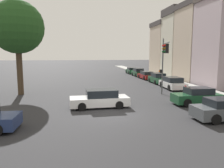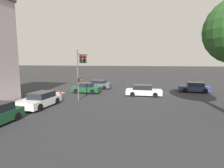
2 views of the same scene
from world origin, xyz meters
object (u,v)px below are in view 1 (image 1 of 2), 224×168
traffic_signal (164,56)px  crossing_car_1 (197,96)px  crossing_car_0 (100,99)px  parked_car_0 (172,83)px  parked_car_4 (131,71)px  fire_hydrant (185,90)px  street_tree (17,27)px  parked_car_1 (158,78)px  parked_car_3 (138,72)px  parked_car_2 (146,75)px

traffic_signal → crossing_car_1: size_ratio=1.46×
crossing_car_0 → parked_car_0: (9.63, 8.06, 0.03)m
parked_car_4 → fire_hydrant: size_ratio=4.45×
street_tree → crossing_car_0: (7.73, -6.85, -6.22)m
parked_car_0 → parked_car_1: size_ratio=1.12×
street_tree → parked_car_3: street_tree is taller
crossing_car_1 → parked_car_4: (1.47, 29.79, -0.03)m
traffic_signal → fire_hydrant: (2.61, 0.31, -3.54)m
parked_car_2 → parked_car_0: bearing=177.9°
traffic_signal → fire_hydrant: size_ratio=6.31×
parked_car_3 → crossing_car_0: bearing=156.7°
crossing_car_0 → parked_car_2: crossing_car_0 is taller
street_tree → crossing_car_0: street_tree is taller
parked_car_0 → fire_hydrant: parked_car_0 is taller
crossing_car_0 → parked_car_3: parked_car_3 is taller
parked_car_2 → parked_car_4: parked_car_4 is taller
street_tree → crossing_car_1: 18.46m
traffic_signal → parked_car_2: bearing=-92.3°
parked_car_1 → fire_hydrant: 8.84m
traffic_signal → parked_car_0: size_ratio=1.27×
parked_car_1 → parked_car_4: bearing=0.3°
crossing_car_1 → parked_car_2: size_ratio=0.83×
parked_car_0 → parked_car_2: (0.03, 10.73, -0.06)m
parked_car_2 → fire_hydrant: 14.29m
parked_car_0 → street_tree: bearing=95.7°
crossing_car_1 → street_tree: bearing=-23.7°
crossing_car_1 → fire_hydrant: 4.95m
parked_car_3 → parked_car_4: size_ratio=0.98×
fire_hydrant → street_tree: bearing=172.2°
traffic_signal → fire_hydrant: bearing=-164.7°
street_tree → fire_hydrant: street_tree is taller
crossing_car_1 → traffic_signal: bearing=-73.9°
parked_car_1 → fire_hydrant: parked_car_1 is taller
parked_car_1 → street_tree: bearing=110.3°
street_tree → parked_car_3: size_ratio=2.40×
parked_car_3 → fire_hydrant: 19.26m
street_tree → traffic_signal: size_ratio=1.66×
traffic_signal → parked_car_3: traffic_signal is taller
traffic_signal → fire_hydrant: traffic_signal is taller
parked_car_2 → parked_car_4: size_ratio=1.17×
parked_car_4 → crossing_car_0: bearing=161.5°
parked_car_3 → fire_hydrant: size_ratio=4.37×
fire_hydrant → parked_car_3: bearing=89.8°
traffic_signal → parked_car_2: traffic_signal is taller
traffic_signal → crossing_car_1: traffic_signal is taller
parked_car_0 → parked_car_3: (-0.05, 15.70, 0.03)m
fire_hydrant → traffic_signal: bearing=-173.1°
parked_car_1 → parked_car_2: parked_car_1 is taller
parked_car_0 → fire_hydrant: 3.57m
parked_car_3 → fire_hydrant: bearing=178.5°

